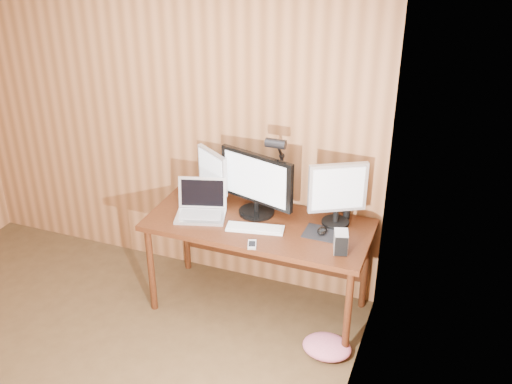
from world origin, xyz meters
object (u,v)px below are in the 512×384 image
Objects in this scene: monitor_center at (256,183)px; phone at (252,245)px; desk at (262,232)px; desk_lamp at (278,162)px; monitor_right at (337,192)px; laptop at (201,206)px; hard_drive at (341,242)px; speaker at (347,211)px; keyboard at (255,228)px; mouse at (322,231)px; monitor_left at (212,174)px.

monitor_center is 0.50m from phone.
desk is 0.38m from monitor_center.
monitor_right is at bearing -1.19° from desk_lamp.
monitor_center is at bearing 156.72° from monitor_right.
monitor_center reaches higher than laptop.
monitor_right is at bearing -4.33° from laptop.
hard_drive is 0.24× the size of desk_lamp.
speaker is (1.00, 0.31, -0.01)m from laptop.
laptop is 1.05m from speaker.
laptop is at bearing 163.23° from monitor_right.
mouse is (0.45, 0.11, 0.01)m from keyboard.
desk_lamp is (-0.40, 0.21, 0.36)m from mouse.
keyboard is 0.46m from mouse.
monitor_center is 0.44m from laptop.
hard_drive is (0.62, -0.06, 0.06)m from keyboard.
desk_lamp is at bearing 67.60° from desk.
speaker is (0.57, 0.21, 0.18)m from desk.
desk_lamp is (0.05, 0.33, 0.38)m from keyboard.
laptop is at bearing 159.62° from keyboard.
desk_lamp is (-0.45, 0.05, 0.14)m from monitor_right.
monitor_center reaches higher than keyboard.
laptop reaches higher than mouse.
phone is (-0.40, -0.31, -0.02)m from mouse.
desk is 10.76× the size of hard_drive.
monitor_right is (0.52, 0.11, 0.37)m from desk.
desk_lamp is (0.07, 0.16, 0.51)m from desk.
speaker is 0.18× the size of desk_lamp.
desk_lamp is at bearing -174.08° from speaker.
monitor_left is (-0.45, 0.14, 0.34)m from desk.
keyboard is (-0.51, -0.28, -0.24)m from monitor_right.
desk is 0.54m from desk_lamp.
monitor_right is 3.12× the size of hard_drive.
phone is at bearing -86.15° from keyboard.
keyboard reaches higher than phone.
monitor_left is (-0.38, 0.09, -0.03)m from monitor_center.
laptop is 0.90m from mouse.
speaker is at bearing 29.78° from phone.
desk is 0.48m from laptop.
monitor_left is 0.64× the size of desk_lamp.
monitor_left is 0.59m from keyboard.
monitor_right is 0.70m from phone.
monitor_right is at bearing 92.88° from hard_drive.
monitor_left is 0.96m from monitor_right.
monitor_center is at bearing -134.63° from desk_lamp.
desk is 0.70m from hard_drive.
laptop is at bearing -163.08° from speaker.
monitor_left is at bearing 134.96° from keyboard.
monitor_left is 2.68× the size of hard_drive.
monitor_right reaches higher than laptop.
keyboard is 2.81× the size of hard_drive.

